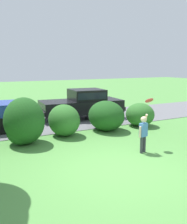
# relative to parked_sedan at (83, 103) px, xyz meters

# --- Properties ---
(ground_plane) EXTENTS (80.00, 80.00, 0.00)m
(ground_plane) POSITION_rel_parked_sedan_xyz_m (-2.22, -6.69, -0.85)
(ground_plane) COLOR #518E42
(driveway_strip) EXTENTS (28.00, 4.40, 0.02)m
(driveway_strip) POSITION_rel_parked_sedan_xyz_m (-2.22, -0.14, -0.84)
(driveway_strip) COLOR slate
(driveway_strip) RESTS_ON ground
(shrub_centre_left) EXTENTS (1.45, 1.69, 1.69)m
(shrub_centre_left) POSITION_rel_parked_sedan_xyz_m (-3.88, -3.06, -0.08)
(shrub_centre_left) COLOR #1E511C
(shrub_centre_left) RESTS_ON ground
(shrub_centre) EXTENTS (1.24, 1.48, 1.27)m
(shrub_centre) POSITION_rel_parked_sedan_xyz_m (-2.18, -2.71, -0.21)
(shrub_centre) COLOR #33702B
(shrub_centre) RESTS_ON ground
(shrub_centre_right) EXTENTS (1.50, 1.75, 1.30)m
(shrub_centre_right) POSITION_rel_parked_sedan_xyz_m (-0.19, -2.73, -0.24)
(shrub_centre_right) COLOR #1E511C
(shrub_centre_right) RESTS_ON ground
(shrub_far_end) EXTENTS (1.31, 1.37, 1.08)m
(shrub_far_end) POSITION_rel_parked_sedan_xyz_m (1.60, -2.78, -0.31)
(shrub_far_end) COLOR #33702B
(shrub_far_end) RESTS_ON ground
(parked_sedan) EXTENTS (4.55, 2.41, 1.56)m
(parked_sedan) POSITION_rel_parked_sedan_xyz_m (0.00, 0.00, 0.00)
(parked_sedan) COLOR black
(parked_sedan) RESTS_ON ground
(child_thrower) EXTENTS (0.42, 0.32, 1.29)m
(child_thrower) POSITION_rel_parked_sedan_xyz_m (-0.73, -5.90, -0.13)
(child_thrower) COLOR #383842
(child_thrower) RESTS_ON ground
(frisbee) EXTENTS (0.29, 0.25, 0.18)m
(frisbee) POSITION_rel_parked_sedan_xyz_m (-0.25, -5.57, 0.81)
(frisbee) COLOR red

